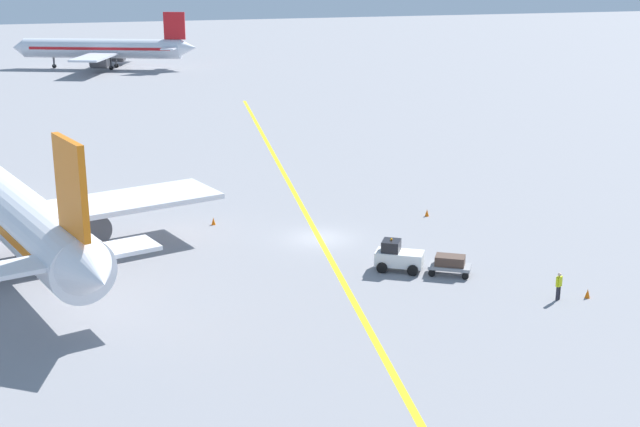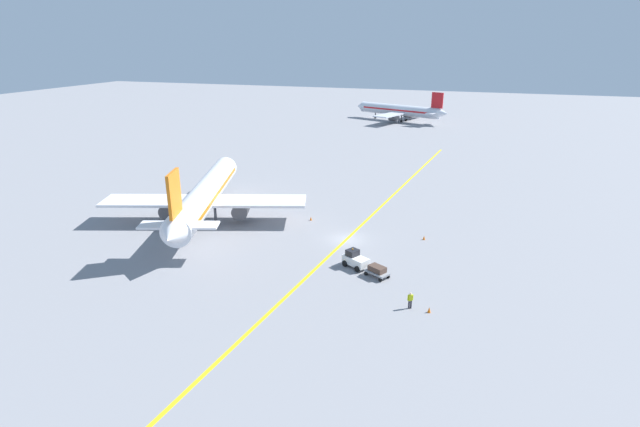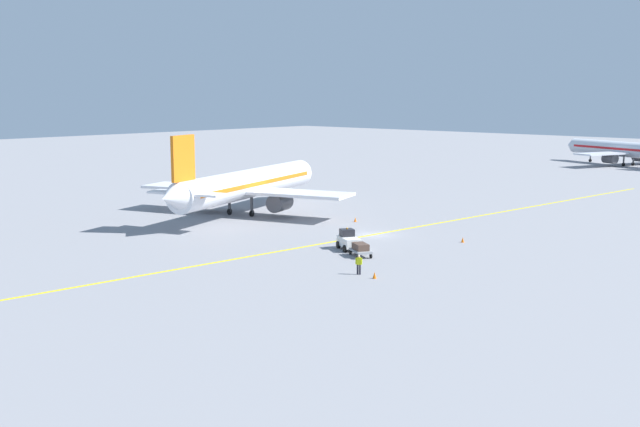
% 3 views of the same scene
% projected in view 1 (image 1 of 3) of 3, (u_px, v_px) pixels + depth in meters
% --- Properties ---
extents(ground_plane, '(400.00, 400.00, 0.00)m').
position_uv_depth(ground_plane, '(319.00, 238.00, 63.00)').
color(ground_plane, gray).
extents(apron_yellow_centreline, '(12.61, 119.42, 0.01)m').
position_uv_depth(apron_yellow_centreline, '(319.00, 238.00, 63.00)').
color(apron_yellow_centreline, yellow).
rests_on(apron_yellow_centreline, ground).
extents(airplane_at_gate, '(28.24, 34.68, 10.60)m').
position_uv_depth(airplane_at_gate, '(7.00, 208.00, 57.14)').
color(airplane_at_gate, white).
rests_on(airplane_at_gate, ground).
extents(airplane_distant_taxiing, '(30.84, 25.23, 9.54)m').
position_uv_depth(airplane_distant_taxiing, '(105.00, 49.00, 150.47)').
color(airplane_distant_taxiing, silver).
rests_on(airplane_distant_taxiing, ground).
extents(baggage_tug_white, '(3.35, 2.84, 2.11)m').
position_uv_depth(baggage_tug_white, '(398.00, 257.00, 56.53)').
color(baggage_tug_white, white).
rests_on(baggage_tug_white, ground).
extents(baggage_cart_trailing, '(2.95, 2.51, 1.24)m').
position_uv_depth(baggage_cart_trailing, '(450.00, 263.00, 55.79)').
color(baggage_cart_trailing, gray).
rests_on(baggage_cart_trailing, ground).
extents(ground_crew_worker, '(0.52, 0.37, 1.68)m').
position_uv_depth(ground_crew_worker, '(559.00, 285.00, 51.72)').
color(ground_crew_worker, '#23232D').
rests_on(ground_crew_worker, ground).
extents(traffic_cone_near_nose, '(0.32, 0.32, 0.55)m').
position_uv_depth(traffic_cone_near_nose, '(213.00, 221.00, 66.01)').
color(traffic_cone_near_nose, orange).
rests_on(traffic_cone_near_nose, ground).
extents(traffic_cone_mid_apron, '(0.32, 0.32, 0.55)m').
position_uv_depth(traffic_cone_mid_apron, '(588.00, 293.00, 52.20)').
color(traffic_cone_mid_apron, orange).
rests_on(traffic_cone_mid_apron, ground).
extents(traffic_cone_by_wingtip, '(0.32, 0.32, 0.55)m').
position_uv_depth(traffic_cone_by_wingtip, '(427.00, 213.00, 68.12)').
color(traffic_cone_by_wingtip, orange).
rests_on(traffic_cone_by_wingtip, ground).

